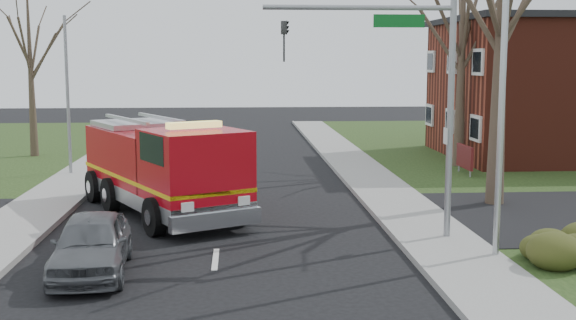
{
  "coord_description": "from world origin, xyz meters",
  "views": [
    {
      "loc": [
        0.62,
        -18.12,
        5.11
      ],
      "look_at": [
        2.16,
        4.13,
        2.0
      ],
      "focal_mm": 45.0,
      "sensor_mm": 36.0,
      "label": 1
    }
  ],
  "objects": [
    {
      "name": "ground",
      "position": [
        0.0,
        0.0,
        0.0
      ],
      "size": [
        120.0,
        120.0,
        0.0
      ],
      "primitive_type": "plane",
      "color": "black",
      "rests_on": "ground"
    },
    {
      "name": "health_center_sign",
      "position": [
        10.5,
        12.5,
        0.88
      ],
      "size": [
        0.12,
        2.0,
        1.4
      ],
      "color": "#571416",
      "rests_on": "ground"
    },
    {
      "name": "utility_pole_far",
      "position": [
        -6.8,
        14.0,
        3.5
      ],
      "size": [
        0.14,
        0.14,
        7.0
      ],
      "primitive_type": "cylinder",
      "color": "gray",
      "rests_on": "ground"
    },
    {
      "name": "traffic_signal_mast",
      "position": [
        5.21,
        1.5,
        4.71
      ],
      "size": [
        5.29,
        0.18,
        6.8
      ],
      "color": "gray",
      "rests_on": "ground"
    },
    {
      "name": "hedge_corner",
      "position": [
        9.0,
        -1.0,
        0.58
      ],
      "size": [
        2.8,
        2.0,
        0.9
      ],
      "primitive_type": "ellipsoid",
      "color": "#303914",
      "rests_on": "lawn_right"
    },
    {
      "name": "streetlight_pole",
      "position": [
        7.14,
        -0.5,
        4.55
      ],
      "size": [
        1.48,
        0.16,
        8.4
      ],
      "color": "#B7BABF",
      "rests_on": "ground"
    },
    {
      "name": "bare_tree_far",
      "position": [
        11.0,
        15.0,
        6.49
      ],
      "size": [
        5.25,
        5.25,
        10.5
      ],
      "color": "#3C2C23",
      "rests_on": "ground"
    },
    {
      "name": "sidewalk_right",
      "position": [
        6.2,
        0.0,
        0.07
      ],
      "size": [
        2.4,
        80.0,
        0.15
      ],
      "primitive_type": "cube",
      "color": "gray",
      "rests_on": "ground"
    },
    {
      "name": "parked_car_maroon",
      "position": [
        -2.92,
        -1.0,
        0.73
      ],
      "size": [
        2.02,
        4.39,
        1.46
      ],
      "primitive_type": "imported",
      "rotation": [
        0.0,
        0.0,
        0.07
      ],
      "color": "#55585D",
      "rests_on": "ground"
    },
    {
      "name": "fire_engine",
      "position": [
        -1.87,
        5.64,
        1.49
      ],
      "size": [
        6.2,
        8.5,
        3.28
      ],
      "rotation": [
        0.0,
        0.0,
        0.48
      ],
      "color": "#A30712",
      "rests_on": "ground"
    },
    {
      "name": "bare_tree_left",
      "position": [
        -10.0,
        20.0,
        5.56
      ],
      "size": [
        4.5,
        4.5,
        9.0
      ],
      "color": "#3C2C23",
      "rests_on": "ground"
    }
  ]
}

